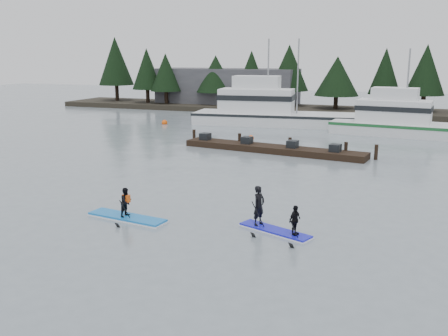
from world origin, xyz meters
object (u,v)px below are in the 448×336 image
(fishing_boat_large, at_px, (270,118))
(paddleboard_solo, at_px, (127,210))
(fishing_boat_medium, at_px, (407,129))
(paddleboard_duo, at_px, (273,217))
(floating_dock, at_px, (272,149))

(fishing_boat_large, bearing_deg, paddleboard_solo, -92.18)
(fishing_boat_large, height_order, fishing_boat_medium, fishing_boat_large)
(paddleboard_solo, bearing_deg, fishing_boat_medium, 76.77)
(fishing_boat_large, relative_size, paddleboard_duo, 5.30)
(fishing_boat_medium, xyz_separation_m, floating_dock, (-8.75, -11.36, -0.34))
(paddleboard_solo, bearing_deg, paddleboard_duo, 14.14)
(fishing_boat_medium, xyz_separation_m, paddleboard_solo, (-10.50, -27.80, -0.18))
(fishing_boat_medium, relative_size, paddleboard_solo, 3.77)
(paddleboard_solo, xyz_separation_m, paddleboard_duo, (6.10, 0.72, 0.21))
(paddleboard_duo, bearing_deg, floating_dock, 126.38)
(floating_dock, relative_size, paddleboard_duo, 4.33)
(fishing_boat_large, xyz_separation_m, floating_dock, (4.02, -13.82, -0.46))
(fishing_boat_medium, bearing_deg, fishing_boat_large, 174.53)
(floating_dock, xyz_separation_m, paddleboard_duo, (4.35, -15.72, 0.38))
(fishing_boat_medium, height_order, floating_dock, fishing_boat_medium)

